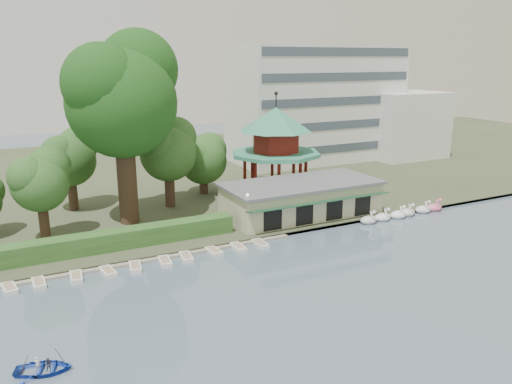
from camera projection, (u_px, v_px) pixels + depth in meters
ground_plane at (342, 318)px, 36.41m from camera, size 220.00×220.00×0.00m
shore at (152, 174)px, 81.24m from camera, size 220.00×70.00×0.40m
embankment at (242, 241)px, 51.30m from camera, size 220.00×0.60×0.30m
dock at (125, 263)px, 46.03m from camera, size 34.00×1.60×0.24m
boathouse at (301, 198)px, 59.09m from camera, size 18.60×9.39×3.90m
pavilion at (276, 142)px, 67.29m from camera, size 12.40×12.40×13.50m
office_building at (330, 108)px, 90.33m from camera, size 38.00×18.00×20.00m
hedge at (84, 244)px, 47.27m from camera, size 30.00×2.00×1.80m
lamp_post at (248, 206)px, 52.59m from camera, size 0.36×0.36×4.28m
big_tree at (122, 93)px, 53.07m from camera, size 12.96×12.08×21.21m
small_trees at (105, 164)px, 57.93m from camera, size 39.38×16.20×11.06m
swan_boats at (403, 213)px, 59.75m from camera, size 12.69×2.09×1.92m
moored_rowboats at (120, 269)px, 44.51m from camera, size 29.63×2.73×0.36m
rowboat_with_passengers at (43, 365)px, 30.01m from camera, size 5.53×4.66×2.01m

